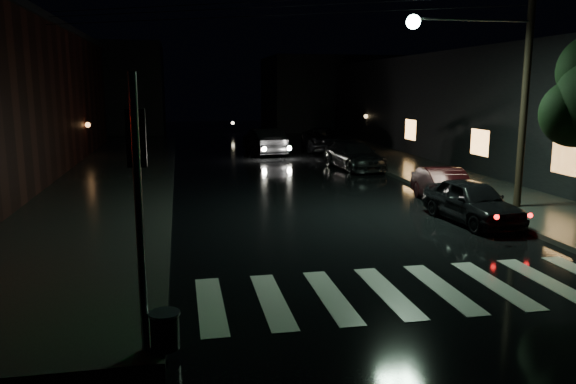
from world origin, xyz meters
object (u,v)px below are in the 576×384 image
parked_car_a (472,201)px  oncoming_car (264,141)px  parked_car_d (323,139)px  parked_car_c (354,155)px  parked_car_b (445,186)px

parked_car_a → oncoming_car: (-3.62, 18.87, 0.15)m
parked_car_a → parked_car_d: 20.13m
parked_car_c → oncoming_car: size_ratio=0.95×
parked_car_b → parked_car_c: size_ratio=0.82×
parked_car_a → parked_car_b: 2.85m
oncoming_car → parked_car_c: bearing=110.8°
parked_car_a → parked_car_d: size_ratio=0.72×
parked_car_c → parked_car_d: size_ratio=0.88×
parked_car_c → parked_car_b: bearing=-93.4°
parked_car_c → oncoming_car: bearing=109.7°
parked_car_c → parked_car_d: 8.35m
parked_car_b → oncoming_car: 16.57m
parked_car_b → parked_car_c: bearing=99.7°
parked_car_a → parked_car_c: 11.79m
oncoming_car → parked_car_d: bearing=-168.8°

